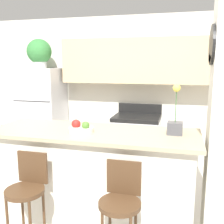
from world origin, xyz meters
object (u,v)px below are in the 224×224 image
bar_stool_left (27,193)px  fruit_bowl (81,128)px  refrigerator (42,115)px  orchid_vase (175,123)px  bar_stool_right (121,206)px  stove_range (136,142)px  potted_plant_on_fridge (39,52)px

bar_stool_left → fruit_bowl: size_ratio=4.17×
refrigerator → orchid_vase: (2.36, -1.70, 0.37)m
bar_stool_left → fruit_bowl: (0.32, 0.45, 0.48)m
bar_stool_right → orchid_vase: bearing=58.8°
stove_range → orchid_vase: bearing=-69.5°
refrigerator → fruit_bowl: size_ratio=7.06×
refrigerator → bar_stool_right: (1.98, -2.31, -0.18)m
orchid_vase → stove_range: bearing=110.5°
bar_stool_right → fruit_bowl: bearing=138.1°
refrigerator → bar_stool_right: size_ratio=1.69×
potted_plant_on_fridge → fruit_bowl: (1.49, -1.87, -0.80)m
potted_plant_on_fridge → orchid_vase: (2.36, -1.70, -0.73)m
stove_range → bar_stool_left: bearing=-103.4°
refrigerator → stove_range: size_ratio=1.56×
stove_range → bar_stool_right: stove_range is taller
bar_stool_left → bar_stool_right: (0.82, 0.00, 0.00)m
orchid_vase → fruit_bowl: (-0.87, -0.17, -0.07)m
bar_stool_left → fruit_bowl: 0.73m
stove_range → orchid_vase: size_ratio=2.31×
stove_range → orchid_vase: orchid_vase is taller
bar_stool_left → refrigerator: bearing=116.7°
bar_stool_left → orchid_vase: orchid_vase is taller
potted_plant_on_fridge → fruit_bowl: size_ratio=2.10×
bar_stool_right → potted_plant_on_fridge: potted_plant_on_fridge is taller
orchid_vase → fruit_bowl: size_ratio=1.96×
refrigerator → fruit_bowl: bearing=-51.5°
refrigerator → bar_stool_right: 3.05m
stove_range → fruit_bowl: fruit_bowl is taller
fruit_bowl → refrigerator: bearing=128.5°
refrigerator → bar_stool_left: bearing=-63.3°
stove_range → bar_stool_left: (-0.55, -2.33, 0.19)m
potted_plant_on_fridge → orchid_vase: potted_plant_on_fridge is taller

